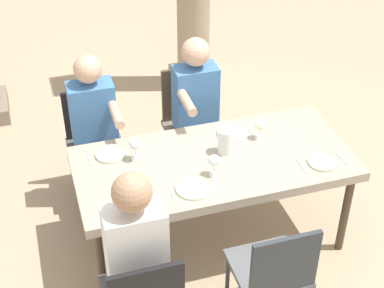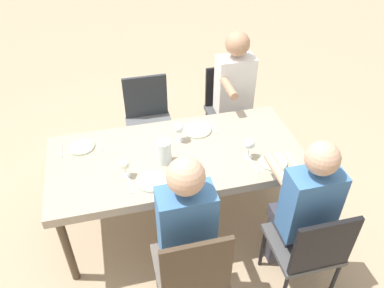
{
  "view_description": "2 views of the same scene",
  "coord_description": "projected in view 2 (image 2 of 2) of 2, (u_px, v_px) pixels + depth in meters",
  "views": [
    {
      "loc": [
        -1.1,
        -3.08,
        3.22
      ],
      "look_at": [
        -0.13,
        0.08,
        0.86
      ],
      "focal_mm": 55.46,
      "sensor_mm": 36.0,
      "label": 1
    },
    {
      "loc": [
        0.43,
        2.21,
        2.64
      ],
      "look_at": [
        -0.12,
        0.02,
        0.84
      ],
      "focal_mm": 36.18,
      "sensor_mm": 36.0,
      "label": 2
    }
  ],
  "objects": [
    {
      "name": "diner_guest_third",
      "position": [
        302.0,
        208.0,
        2.59
      ],
      "size": [
        0.35,
        0.49,
        1.29
      ],
      "color": "#3F3F4C",
      "rests_on": "ground"
    },
    {
      "name": "wine_glass_1",
      "position": [
        179.0,
        129.0,
        3.0
      ],
      "size": [
        0.08,
        0.08,
        0.16
      ],
      "color": "white",
      "rests_on": "dining_table"
    },
    {
      "name": "ground_plane",
      "position": [
        179.0,
        219.0,
        3.41
      ],
      "size": [
        16.0,
        16.0,
        0.0
      ],
      "primitive_type": "plane",
      "color": "tan"
    },
    {
      "name": "spoon_1",
      "position": [
        179.0,
        132.0,
        3.15
      ],
      "size": [
        0.03,
        0.17,
        0.01
      ],
      "primitive_type": "cube",
      "rotation": [
        0.0,
        0.0,
        -0.11
      ],
      "color": "silver",
      "rests_on": "dining_table"
    },
    {
      "name": "plate_0",
      "position": [
        273.0,
        161.0,
        2.86
      ],
      "size": [
        0.22,
        0.22,
        0.02
      ],
      "color": "white",
      "rests_on": "dining_table"
    },
    {
      "name": "chair_mid_north",
      "position": [
        192.0,
        271.0,
        2.39
      ],
      "size": [
        0.44,
        0.44,
        0.95
      ],
      "color": "#6A6158",
      "rests_on": "ground"
    },
    {
      "name": "wine_glass_0",
      "position": [
        249.0,
        144.0,
        2.83
      ],
      "size": [
        0.08,
        0.08,
        0.17
      ],
      "color": "white",
      "rests_on": "dining_table"
    },
    {
      "name": "chair_west_north",
      "position": [
        310.0,
        247.0,
        2.57
      ],
      "size": [
        0.44,
        0.44,
        0.89
      ],
      "color": "#4F4F50",
      "rests_on": "ground"
    },
    {
      "name": "fork_0",
      "position": [
        291.0,
        159.0,
        2.89
      ],
      "size": [
        0.02,
        0.17,
        0.01
      ],
      "primitive_type": "cube",
      "rotation": [
        0.0,
        0.0,
        0.01
      ],
      "color": "silver",
      "rests_on": "dining_table"
    },
    {
      "name": "water_pitcher",
      "position": [
        164.0,
        153.0,
        2.82
      ],
      "size": [
        0.11,
        0.11,
        0.18
      ],
      "color": "white",
      "rests_on": "dining_table"
    },
    {
      "name": "spoon_0",
      "position": [
        254.0,
        165.0,
        2.83
      ],
      "size": [
        0.03,
        0.17,
        0.01
      ],
      "primitive_type": "cube",
      "rotation": [
        0.0,
        0.0,
        0.08
      ],
      "color": "silver",
      "rests_on": "dining_table"
    },
    {
      "name": "fork_2",
      "position": [
        173.0,
        178.0,
        2.73
      ],
      "size": [
        0.04,
        0.17,
        0.01
      ],
      "primitive_type": "cube",
      "rotation": [
        0.0,
        0.0,
        -0.12
      ],
      "color": "silver",
      "rests_on": "dining_table"
    },
    {
      "name": "fork_1",
      "position": [
        214.0,
        127.0,
        3.2
      ],
      "size": [
        0.02,
        0.17,
        0.01
      ],
      "primitive_type": "cube",
      "rotation": [
        0.0,
        0.0,
        -0.03
      ],
      "color": "silver",
      "rests_on": "dining_table"
    },
    {
      "name": "wine_glass_2",
      "position": [
        125.0,
        165.0,
        2.68
      ],
      "size": [
        0.07,
        0.07,
        0.15
      ],
      "color": "white",
      "rests_on": "dining_table"
    },
    {
      "name": "chair_west_south",
      "position": [
        229.0,
        106.0,
        3.87
      ],
      "size": [
        0.44,
        0.44,
        0.91
      ],
      "color": "#4F4F50",
      "rests_on": "ground"
    },
    {
      "name": "plate_3",
      "position": [
        81.0,
        147.0,
        2.99
      ],
      "size": [
        0.21,
        0.21,
        0.02
      ],
      "color": "white",
      "rests_on": "dining_table"
    },
    {
      "name": "spoon_2",
      "position": [
        131.0,
        185.0,
        2.67
      ],
      "size": [
        0.02,
        0.17,
        0.01
      ],
      "primitive_type": "cube",
      "rotation": [
        0.0,
        0.0,
        0.03
      ],
      "color": "silver",
      "rests_on": "dining_table"
    },
    {
      "name": "plate_2",
      "position": [
        152.0,
        181.0,
        2.7
      ],
      "size": [
        0.23,
        0.23,
        0.02
      ],
      "color": "white",
      "rests_on": "dining_table"
    },
    {
      "name": "diner_man_white",
      "position": [
        185.0,
        227.0,
        2.43
      ],
      "size": [
        0.35,
        0.5,
        1.32
      ],
      "color": "#3F3F4C",
      "rests_on": "ground"
    },
    {
      "name": "dining_table",
      "position": [
        177.0,
        160.0,
        2.98
      ],
      "size": [
        1.92,
        0.9,
        0.76
      ],
      "color": "tan",
      "rests_on": "ground"
    },
    {
      "name": "chair_mid_south",
      "position": [
        149.0,
        118.0,
        3.72
      ],
      "size": [
        0.44,
        0.44,
        0.9
      ],
      "color": "#5B5E61",
      "rests_on": "ground"
    },
    {
      "name": "fork_3",
      "position": [
        101.0,
        144.0,
        3.02
      ],
      "size": [
        0.02,
        0.17,
        0.01
      ],
      "primitive_type": "cube",
      "rotation": [
        0.0,
        0.0,
        -0.01
      ],
      "color": "silver",
      "rests_on": "dining_table"
    },
    {
      "name": "plate_1",
      "position": [
        196.0,
        129.0,
        3.17
      ],
      "size": [
        0.25,
        0.25,
        0.02
      ],
      "color": "white",
      "rests_on": "dining_table"
    },
    {
      "name": "diner_woman_green",
      "position": [
        235.0,
        98.0,
        3.61
      ],
      "size": [
        0.35,
        0.5,
        1.35
      ],
      "color": "#3F3F4C",
      "rests_on": "ground"
    },
    {
      "name": "spoon_3",
      "position": [
        61.0,
        150.0,
        2.97
      ],
      "size": [
        0.02,
        0.17,
        0.01
      ],
      "primitive_type": "cube",
      "rotation": [
        0.0,
        0.0,
        0.04
      ],
      "color": "silver",
      "rests_on": "dining_table"
    }
  ]
}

